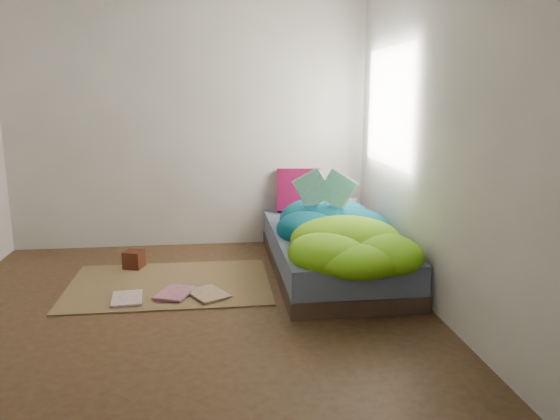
# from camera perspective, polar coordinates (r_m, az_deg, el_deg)

# --- Properties ---
(ground) EXTENTS (3.50, 3.50, 0.00)m
(ground) POSITION_cam_1_polar(r_m,az_deg,el_deg) (4.01, -9.87, -10.30)
(ground) COLOR #3E2318
(ground) RESTS_ON ground
(room_walls) EXTENTS (3.54, 3.54, 2.62)m
(room_walls) POSITION_cam_1_polar(r_m,az_deg,el_deg) (3.72, -10.59, 13.58)
(room_walls) COLOR #B4B1AB
(room_walls) RESTS_ON ground
(bed) EXTENTS (1.00, 2.00, 0.34)m
(bed) POSITION_cam_1_polar(r_m,az_deg,el_deg) (4.73, 5.43, -4.48)
(bed) COLOR #392E1F
(bed) RESTS_ON ground
(duvet) EXTENTS (0.96, 1.84, 0.34)m
(duvet) POSITION_cam_1_polar(r_m,az_deg,el_deg) (4.44, 6.12, -1.06)
(duvet) COLOR #074D70
(duvet) RESTS_ON bed
(rug) EXTENTS (1.60, 1.10, 0.01)m
(rug) POSITION_cam_1_polar(r_m,az_deg,el_deg) (4.53, -11.46, -7.60)
(rug) COLOR brown
(rug) RESTS_ON ground
(pillow_floral) EXTENTS (0.63, 0.51, 0.12)m
(pillow_floral) POSITION_cam_1_polar(r_m,az_deg,el_deg) (5.40, 5.02, 0.15)
(pillow_floral) COLOR beige
(pillow_floral) RESTS_ON bed
(pillow_magenta) EXTENTS (0.44, 0.19, 0.43)m
(pillow_magenta) POSITION_cam_1_polar(r_m,az_deg,el_deg) (5.49, 1.96, 2.04)
(pillow_magenta) COLOR #4E052B
(pillow_magenta) RESTS_ON bed
(open_book) EXTENTS (0.44, 0.24, 0.27)m
(open_book) POSITION_cam_1_polar(r_m,az_deg,el_deg) (4.66, 4.70, 3.39)
(open_book) COLOR #2A812F
(open_book) RESTS_ON duvet
(wooden_box) EXTENTS (0.19, 0.19, 0.15)m
(wooden_box) POSITION_cam_1_polar(r_m,az_deg,el_deg) (4.98, -15.03, -5.00)
(wooden_box) COLOR #3B1D0D
(wooden_box) RESTS_ON rug
(floor_book_a) EXTENTS (0.25, 0.32, 0.02)m
(floor_book_a) POSITION_cam_1_polar(r_m,az_deg,el_deg) (4.26, -17.19, -8.96)
(floor_book_a) COLOR silver
(floor_book_a) RESTS_ON rug
(floor_book_b) EXTENTS (0.33, 0.38, 0.03)m
(floor_book_b) POSITION_cam_1_polar(r_m,az_deg,el_deg) (4.32, -12.32, -8.37)
(floor_book_b) COLOR pink
(floor_book_b) RESTS_ON rug
(floor_book_c) EXTENTS (0.36, 0.39, 0.02)m
(floor_book_c) POSITION_cam_1_polar(r_m,az_deg,el_deg) (4.17, -8.90, -9.04)
(floor_book_c) COLOR tan
(floor_book_c) RESTS_ON rug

